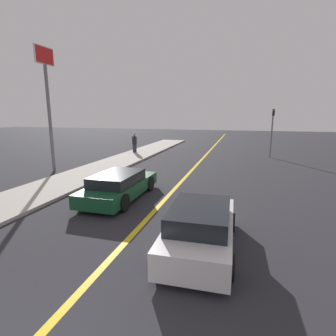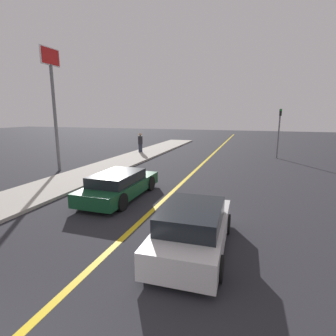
{
  "view_description": "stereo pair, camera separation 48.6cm",
  "coord_description": "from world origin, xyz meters",
  "px_view_note": "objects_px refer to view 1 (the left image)",
  "views": [
    {
      "loc": [
        3.13,
        -1.4,
        3.69
      ],
      "look_at": [
        -0.06,
        9.84,
        1.27
      ],
      "focal_mm": 28.0,
      "sensor_mm": 36.0,
      "label": 1
    },
    {
      "loc": [
        3.59,
        -1.25,
        3.69
      ],
      "look_at": [
        -0.06,
        9.84,
        1.27
      ],
      "focal_mm": 28.0,
      "sensor_mm": 36.0,
      "label": 2
    }
  ],
  "objects_px": {
    "pedestrian_far_standing": "(134,143)",
    "traffic_light": "(272,128)",
    "car_ahead_center": "(119,185)",
    "roadside_sign": "(47,86)",
    "car_near_right_lane": "(200,228)"
  },
  "relations": [
    {
      "from": "roadside_sign",
      "to": "pedestrian_far_standing",
      "type": "bearing_deg",
      "value": 77.0
    },
    {
      "from": "traffic_light",
      "to": "roadside_sign",
      "type": "distance_m",
      "value": 17.32
    },
    {
      "from": "pedestrian_far_standing",
      "to": "roadside_sign",
      "type": "height_order",
      "value": "roadside_sign"
    },
    {
      "from": "pedestrian_far_standing",
      "to": "traffic_light",
      "type": "distance_m",
      "value": 12.19
    },
    {
      "from": "roadside_sign",
      "to": "car_ahead_center",
      "type": "bearing_deg",
      "value": -30.54
    },
    {
      "from": "car_ahead_center",
      "to": "roadside_sign",
      "type": "height_order",
      "value": "roadside_sign"
    },
    {
      "from": "car_ahead_center",
      "to": "traffic_light",
      "type": "distance_m",
      "value": 15.65
    },
    {
      "from": "pedestrian_far_standing",
      "to": "traffic_light",
      "type": "bearing_deg",
      "value": 5.25
    },
    {
      "from": "car_near_right_lane",
      "to": "roadside_sign",
      "type": "bearing_deg",
      "value": 143.9
    },
    {
      "from": "car_near_right_lane",
      "to": "roadside_sign",
      "type": "distance_m",
      "value": 13.8
    },
    {
      "from": "car_ahead_center",
      "to": "pedestrian_far_standing",
      "type": "height_order",
      "value": "pedestrian_far_standing"
    },
    {
      "from": "car_near_right_lane",
      "to": "traffic_light",
      "type": "height_order",
      "value": "traffic_light"
    },
    {
      "from": "traffic_light",
      "to": "roadside_sign",
      "type": "xyz_separation_m",
      "value": [
        -14.04,
        -9.74,
        2.83
      ]
    },
    {
      "from": "car_near_right_lane",
      "to": "roadside_sign",
      "type": "relative_size",
      "value": 0.54
    },
    {
      "from": "pedestrian_far_standing",
      "to": "car_near_right_lane",
      "type": "bearing_deg",
      "value": -61.35
    }
  ]
}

